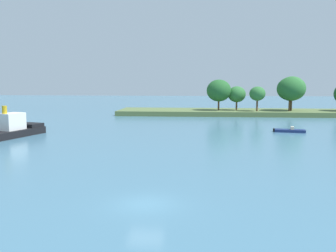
{
  "coord_description": "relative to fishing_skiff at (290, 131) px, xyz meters",
  "views": [
    {
      "loc": [
        3.71,
        -23.66,
        8.37
      ],
      "look_at": [
        -1.58,
        34.74,
        1.2
      ],
      "focal_mm": 38.3,
      "sensor_mm": 36.0,
      "label": 1
    }
  ],
  "objects": [
    {
      "name": "treeline_island",
      "position": [
        0.95,
        32.11,
        3.36
      ],
      "size": [
        63.49,
        14.24,
        9.87
      ],
      "color": "#566B3D",
      "rests_on": "ground"
    },
    {
      "name": "tugboat",
      "position": [
        -43.92,
        -8.72,
        0.97
      ],
      "size": [
        6.46,
        11.01,
        4.88
      ],
      "color": "black",
      "rests_on": "ground"
    },
    {
      "name": "fishing_skiff",
      "position": [
        0.0,
        0.0,
        0.0
      ],
      "size": [
        5.31,
        2.47,
        0.96
      ],
      "color": "navy",
      "rests_on": "ground"
    },
    {
      "name": "ground_plane",
      "position": [
        -18.81,
        -37.88,
        -0.26
      ],
      "size": [
        400.0,
        400.0,
        0.0
      ],
      "primitive_type": "plane",
      "color": "teal"
    }
  ]
}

